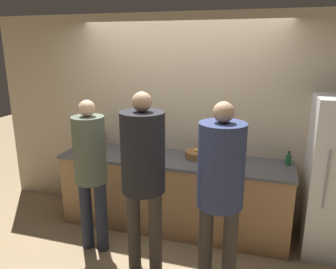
{
  "coord_description": "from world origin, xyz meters",
  "views": [
    {
      "loc": [
        1.01,
        -3.19,
        2.22
      ],
      "look_at": [
        0.0,
        0.16,
        1.26
      ],
      "focal_mm": 35.0,
      "sensor_mm": 36.0,
      "label": 1
    }
  ],
  "objects_px": {
    "bottle_green": "(289,160)",
    "cup_white": "(220,158)",
    "person_left": "(91,165)",
    "utensil_crock": "(221,152)",
    "person_right": "(221,180)",
    "bottle_red": "(103,140)",
    "person_center": "(143,165)",
    "fruit_bowl": "(197,154)"
  },
  "relations": [
    {
      "from": "person_center",
      "to": "person_right",
      "type": "bearing_deg",
      "value": -3.96
    },
    {
      "from": "cup_white",
      "to": "bottle_red",
      "type": "bearing_deg",
      "value": 172.28
    },
    {
      "from": "person_center",
      "to": "person_right",
      "type": "distance_m",
      "value": 0.74
    },
    {
      "from": "person_center",
      "to": "person_left",
      "type": "bearing_deg",
      "value": 165.33
    },
    {
      "from": "person_left",
      "to": "bottle_red",
      "type": "distance_m",
      "value": 0.99
    },
    {
      "from": "person_left",
      "to": "utensil_crock",
      "type": "relative_size",
      "value": 5.33
    },
    {
      "from": "fruit_bowl",
      "to": "cup_white",
      "type": "distance_m",
      "value": 0.29
    },
    {
      "from": "person_right",
      "to": "person_left",
      "type": "bearing_deg",
      "value": 170.87
    },
    {
      "from": "person_right",
      "to": "bottle_red",
      "type": "xyz_separation_m",
      "value": [
        -1.74,
        1.15,
        -0.11
      ]
    },
    {
      "from": "bottle_red",
      "to": "utensil_crock",
      "type": "bearing_deg",
      "value": -3.14
    },
    {
      "from": "person_left",
      "to": "person_center",
      "type": "bearing_deg",
      "value": -14.67
    },
    {
      "from": "bottle_green",
      "to": "bottle_red",
      "type": "relative_size",
      "value": 0.85
    },
    {
      "from": "person_center",
      "to": "utensil_crock",
      "type": "xyz_separation_m",
      "value": [
        0.59,
        1.02,
        -0.14
      ]
    },
    {
      "from": "person_right",
      "to": "utensil_crock",
      "type": "xyz_separation_m",
      "value": [
        -0.14,
        1.07,
        -0.1
      ]
    },
    {
      "from": "bottle_green",
      "to": "cup_white",
      "type": "distance_m",
      "value": 0.76
    },
    {
      "from": "person_left",
      "to": "cup_white",
      "type": "distance_m",
      "value": 1.45
    },
    {
      "from": "person_center",
      "to": "person_right",
      "type": "xyz_separation_m",
      "value": [
        0.73,
        -0.05,
        -0.03
      ]
    },
    {
      "from": "person_right",
      "to": "utensil_crock",
      "type": "bearing_deg",
      "value": 97.56
    },
    {
      "from": "bottle_green",
      "to": "cup_white",
      "type": "bearing_deg",
      "value": -170.04
    },
    {
      "from": "fruit_bowl",
      "to": "bottle_green",
      "type": "bearing_deg",
      "value": 3.84
    },
    {
      "from": "utensil_crock",
      "to": "bottle_green",
      "type": "xyz_separation_m",
      "value": [
        0.76,
        0.0,
        -0.02
      ]
    },
    {
      "from": "person_center",
      "to": "fruit_bowl",
      "type": "height_order",
      "value": "person_center"
    },
    {
      "from": "cup_white",
      "to": "utensil_crock",
      "type": "bearing_deg",
      "value": 94.18
    },
    {
      "from": "person_center",
      "to": "cup_white",
      "type": "xyz_separation_m",
      "value": [
        0.6,
        0.89,
        -0.17
      ]
    },
    {
      "from": "person_center",
      "to": "utensil_crock",
      "type": "relative_size",
      "value": 5.76
    },
    {
      "from": "person_right",
      "to": "utensil_crock",
      "type": "height_order",
      "value": "person_right"
    },
    {
      "from": "utensil_crock",
      "to": "person_left",
      "type": "bearing_deg",
      "value": -146.19
    },
    {
      "from": "cup_white",
      "to": "person_right",
      "type": "bearing_deg",
      "value": -81.97
    },
    {
      "from": "person_center",
      "to": "bottle_red",
      "type": "height_order",
      "value": "person_center"
    },
    {
      "from": "utensil_crock",
      "to": "cup_white",
      "type": "relative_size",
      "value": 3.03
    },
    {
      "from": "person_left",
      "to": "bottle_green",
      "type": "relative_size",
      "value": 10.44
    },
    {
      "from": "person_right",
      "to": "bottle_green",
      "type": "height_order",
      "value": "person_right"
    },
    {
      "from": "person_right",
      "to": "fruit_bowl",
      "type": "bearing_deg",
      "value": 112.56
    },
    {
      "from": "bottle_green",
      "to": "cup_white",
      "type": "height_order",
      "value": "bottle_green"
    },
    {
      "from": "person_left",
      "to": "utensil_crock",
      "type": "distance_m",
      "value": 1.51
    },
    {
      "from": "person_right",
      "to": "fruit_bowl",
      "type": "relative_size",
      "value": 6.37
    },
    {
      "from": "fruit_bowl",
      "to": "person_right",
      "type": "bearing_deg",
      "value": -67.44
    },
    {
      "from": "utensil_crock",
      "to": "bottle_green",
      "type": "relative_size",
      "value": 1.96
    },
    {
      "from": "person_left",
      "to": "fruit_bowl",
      "type": "distance_m",
      "value": 1.25
    },
    {
      "from": "person_left",
      "to": "person_center",
      "type": "height_order",
      "value": "person_center"
    },
    {
      "from": "person_left",
      "to": "cup_white",
      "type": "relative_size",
      "value": 16.16
    },
    {
      "from": "utensil_crock",
      "to": "bottle_green",
      "type": "height_order",
      "value": "utensil_crock"
    }
  ]
}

